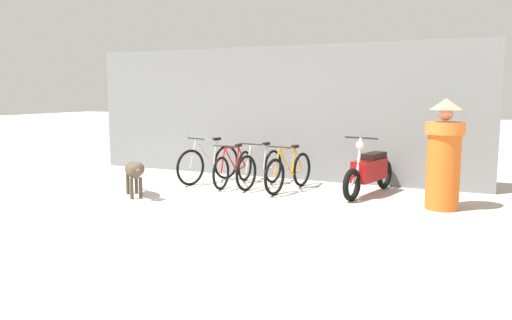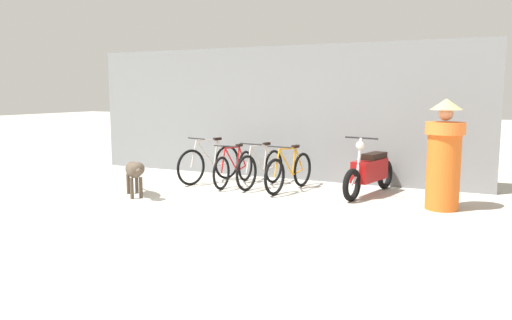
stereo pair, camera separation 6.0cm
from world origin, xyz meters
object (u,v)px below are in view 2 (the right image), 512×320
(bicycle_2, at_px, (261,169))
(motorcycle, at_px, (370,171))
(person_in_robes, at_px, (444,154))
(stray_dog, at_px, (134,171))
(bicycle_0, at_px, (210,164))
(bicycle_3, at_px, (289,172))
(bicycle_1, at_px, (234,168))

(bicycle_2, xyz_separation_m, motorcycle, (2.00, 0.12, 0.06))
(bicycle_2, bearing_deg, person_in_robes, 88.77)
(stray_dog, xyz_separation_m, person_in_robes, (4.78, 1.23, 0.39))
(stray_dog, bearing_deg, bicycle_0, 119.30)
(bicycle_2, height_order, person_in_robes, person_in_robes)
(bicycle_2, height_order, motorcycle, motorcycle)
(bicycle_0, xyz_separation_m, motorcycle, (3.12, 0.08, 0.04))
(bicycle_0, relative_size, bicycle_2, 1.00)
(bicycle_0, distance_m, bicycle_3, 1.74)
(bicycle_1, height_order, bicycle_2, bicycle_2)
(bicycle_3, distance_m, person_in_robes, 2.69)
(bicycle_1, relative_size, bicycle_2, 1.01)
(bicycle_1, xyz_separation_m, person_in_robes, (3.77, -0.45, 0.51))
(motorcycle, xyz_separation_m, person_in_robes, (1.23, -0.61, 0.43))
(bicycle_0, xyz_separation_m, bicycle_2, (1.12, -0.04, -0.02))
(bicycle_2, distance_m, stray_dog, 2.32)
(bicycle_1, bearing_deg, bicycle_2, 95.10)
(bicycle_0, distance_m, stray_dog, 1.81)
(bicycle_2, bearing_deg, stray_dog, -34.45)
(bicycle_3, height_order, person_in_robes, person_in_robes)
(bicycle_0, relative_size, person_in_robes, 0.96)
(bicycle_2, xyz_separation_m, bicycle_3, (0.62, -0.12, -0.01))
(bicycle_2, bearing_deg, bicycle_3, 86.58)
(bicycle_0, height_order, motorcycle, motorcycle)
(bicycle_0, height_order, bicycle_2, bicycle_0)
(motorcycle, bearing_deg, bicycle_0, -75.87)
(bicycle_0, height_order, person_in_robes, person_in_robes)
(bicycle_1, xyz_separation_m, bicycle_2, (0.53, 0.05, 0.02))
(bicycle_1, bearing_deg, bicycle_3, 86.29)
(bicycle_0, relative_size, stray_dog, 1.67)
(bicycle_3, relative_size, motorcycle, 0.88)
(motorcycle, bearing_deg, person_in_robes, 76.02)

